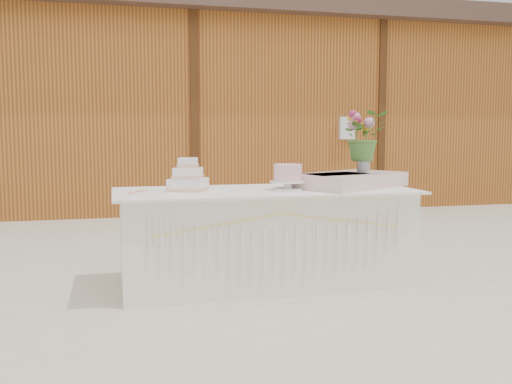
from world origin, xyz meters
TOP-DOWN VIEW (x-y plane):
  - ground at (0.00, 0.00)m, footprint 80.00×80.00m
  - barn at (-0.01, 5.99)m, footprint 12.60×4.60m
  - cake_table at (0.00, -0.00)m, footprint 2.40×1.00m
  - wedding_cake at (-0.61, 0.07)m, footprint 0.38×0.38m
  - pink_cake_stand at (0.17, -0.08)m, footprint 0.29×0.29m
  - satin_runner at (0.74, 0.01)m, footprint 1.10×0.96m
  - flower_vase at (0.86, 0.02)m, footprint 0.11×0.11m
  - bouquet at (0.86, 0.02)m, footprint 0.39×0.34m
  - loose_flowers at (-1.01, 0.11)m, footprint 0.27×0.39m

SIDE VIEW (x-z plane):
  - ground at x=0.00m, z-range 0.00..0.00m
  - cake_table at x=0.00m, z-range 0.00..0.77m
  - loose_flowers at x=-1.01m, z-range 0.77..0.79m
  - satin_runner at x=0.74m, z-range 0.77..0.89m
  - wedding_cake at x=-0.61m, z-range 0.73..0.99m
  - pink_cake_stand at x=0.17m, z-range 0.78..0.99m
  - flower_vase at x=0.86m, z-range 0.89..1.04m
  - bouquet at x=0.86m, z-range 1.04..1.46m
  - barn at x=-0.01m, z-range 0.03..3.33m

